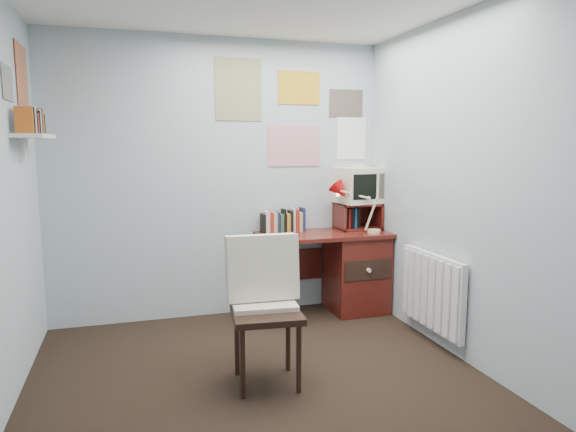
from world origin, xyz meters
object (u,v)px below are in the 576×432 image
wall_shelf (34,136)px  tv_riser (358,216)px  desk_chair (266,314)px  radiator (432,291)px  desk_lamp (374,210)px  crt_tv (358,184)px  desk (350,269)px

wall_shelf → tv_riser: bearing=10.3°
desk_chair → radiator: bearing=17.3°
desk_chair → tv_riser: (1.26, 1.34, 0.41)m
desk_lamp → radiator: (0.12, -0.79, -0.55)m
crt_tv → radiator: size_ratio=0.48×
tv_riser → radiator: tv_riser is taller
desk_chair → wall_shelf: 2.02m
desk_chair → wall_shelf: wall_shelf is taller
crt_tv → radiator: 1.32m
desk_chair → crt_tv: (1.27, 1.36, 0.72)m
desk_chair → wall_shelf: bearing=154.9°
desk_lamp → wall_shelf: bearing=171.9°
tv_riser → crt_tv: bearing=60.6°
desk → radiator: desk is taller
crt_tv → radiator: bearing=-90.1°
desk → desk_chair: 1.68m
crt_tv → desk_chair: bearing=-141.7°
desk → desk_lamp: bearing=-40.3°
desk_chair → tv_riser: bearing=52.3°
crt_tv → wall_shelf: size_ratio=0.62×
desk_lamp → wall_shelf: size_ratio=0.68×
desk_lamp → tv_riser: desk_lamp is taller
desk_lamp → tv_riser: size_ratio=1.06×
desk_chair → wall_shelf: size_ratio=1.52×
tv_riser → crt_tv: 0.31m
wall_shelf → desk_chair: bearing=-30.6°
tv_riser → desk: bearing=-137.0°
desk_chair → wall_shelf: (-1.43, 0.85, 1.15)m
desk → wall_shelf: wall_shelf is taller
desk → desk_chair: (-1.14, -1.23, 0.07)m
desk → tv_riser: (0.12, 0.11, 0.48)m
desk_lamp → radiator: 0.97m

